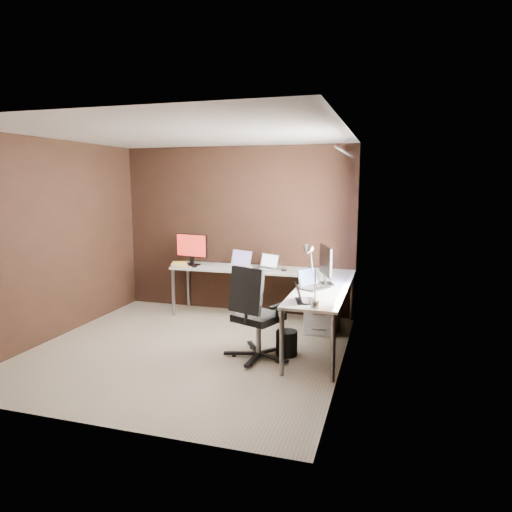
{
  "coord_description": "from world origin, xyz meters",
  "views": [
    {
      "loc": [
        2.26,
        -4.74,
        1.96
      ],
      "look_at": [
        0.56,
        0.95,
        1.0
      ],
      "focal_mm": 32.0,
      "sensor_mm": 36.0,
      "label": 1
    }
  ],
  "objects_px": {
    "desk_lamp": "(310,267)",
    "wastebasket": "(287,343)",
    "drawer_pedestal": "(323,309)",
    "book_stack": "(179,264)",
    "laptop_black_big": "(312,284)",
    "office_chair": "(256,331)",
    "laptop_white": "(239,264)",
    "monitor_right": "(326,263)",
    "laptop_black_small": "(303,298)",
    "laptop_silver": "(267,266)",
    "monitor_left": "(192,248)"
  },
  "relations": [
    {
      "from": "drawer_pedestal",
      "to": "laptop_black_big",
      "type": "bearing_deg",
      "value": -93.84
    },
    {
      "from": "drawer_pedestal",
      "to": "monitor_right",
      "type": "xyz_separation_m",
      "value": [
        0.08,
        -0.41,
        0.7
      ]
    },
    {
      "from": "drawer_pedestal",
      "to": "wastebasket",
      "type": "relative_size",
      "value": 2.1
    },
    {
      "from": "office_chair",
      "to": "wastebasket",
      "type": "relative_size",
      "value": 3.73
    },
    {
      "from": "monitor_right",
      "to": "office_chair",
      "type": "relative_size",
      "value": 0.52
    },
    {
      "from": "drawer_pedestal",
      "to": "monitor_left",
      "type": "relative_size",
      "value": 1.11
    },
    {
      "from": "laptop_black_big",
      "to": "laptop_black_small",
      "type": "distance_m",
      "value": 0.65
    },
    {
      "from": "laptop_white",
      "to": "laptop_black_small",
      "type": "relative_size",
      "value": 1.3
    },
    {
      "from": "monitor_left",
      "to": "laptop_black_big",
      "type": "bearing_deg",
      "value": -15.11
    },
    {
      "from": "book_stack",
      "to": "office_chair",
      "type": "distance_m",
      "value": 2.12
    },
    {
      "from": "drawer_pedestal",
      "to": "book_stack",
      "type": "xyz_separation_m",
      "value": [
        -2.16,
        0.15,
        0.46
      ]
    },
    {
      "from": "laptop_black_big",
      "to": "office_chair",
      "type": "relative_size",
      "value": 0.4
    },
    {
      "from": "laptop_black_big",
      "to": "book_stack",
      "type": "distance_m",
      "value": 2.26
    },
    {
      "from": "monitor_left",
      "to": "office_chair",
      "type": "xyz_separation_m",
      "value": [
        1.47,
        -1.52,
        -0.68
      ]
    },
    {
      "from": "laptop_black_small",
      "to": "laptop_white",
      "type": "bearing_deg",
      "value": 18.79
    },
    {
      "from": "office_chair",
      "to": "laptop_black_small",
      "type": "bearing_deg",
      "value": 8.01
    },
    {
      "from": "laptop_white",
      "to": "book_stack",
      "type": "xyz_separation_m",
      "value": [
        -0.85,
        -0.23,
        -0.02
      ]
    },
    {
      "from": "laptop_silver",
      "to": "laptop_black_small",
      "type": "relative_size",
      "value": 1.2
    },
    {
      "from": "laptop_white",
      "to": "laptop_black_small",
      "type": "height_order",
      "value": "laptop_white"
    },
    {
      "from": "laptop_white",
      "to": "wastebasket",
      "type": "xyz_separation_m",
      "value": [
        1.04,
        -1.38,
        -0.64
      ]
    },
    {
      "from": "monitor_right",
      "to": "office_chair",
      "type": "distance_m",
      "value": 1.22
    },
    {
      "from": "monitor_right",
      "to": "wastebasket",
      "type": "relative_size",
      "value": 1.93
    },
    {
      "from": "laptop_white",
      "to": "book_stack",
      "type": "height_order",
      "value": "laptop_white"
    },
    {
      "from": "desk_lamp",
      "to": "wastebasket",
      "type": "xyz_separation_m",
      "value": [
        -0.33,
        0.44,
        -0.98
      ]
    },
    {
      "from": "drawer_pedestal",
      "to": "monitor_left",
      "type": "distance_m",
      "value": 2.18
    },
    {
      "from": "desk_lamp",
      "to": "monitor_right",
      "type": "bearing_deg",
      "value": 88.3
    },
    {
      "from": "laptop_black_small",
      "to": "wastebasket",
      "type": "relative_size",
      "value": 1.15
    },
    {
      "from": "monitor_left",
      "to": "laptop_white",
      "type": "xyz_separation_m",
      "value": [
        0.74,
        0.04,
        -0.21
      ]
    },
    {
      "from": "laptop_silver",
      "to": "book_stack",
      "type": "relative_size",
      "value": 1.51
    },
    {
      "from": "book_stack",
      "to": "desk_lamp",
      "type": "xyz_separation_m",
      "value": [
        2.22,
        -1.59,
        0.36
      ]
    },
    {
      "from": "laptop_white",
      "to": "laptop_silver",
      "type": "height_order",
      "value": "laptop_white"
    },
    {
      "from": "monitor_right",
      "to": "laptop_black_small",
      "type": "height_order",
      "value": "monitor_right"
    },
    {
      "from": "monitor_left",
      "to": "desk_lamp",
      "type": "relative_size",
      "value": 0.86
    },
    {
      "from": "office_chair",
      "to": "book_stack",
      "type": "bearing_deg",
      "value": 161.28
    },
    {
      "from": "laptop_white",
      "to": "drawer_pedestal",
      "type": "bearing_deg",
      "value": 4.45
    },
    {
      "from": "laptop_silver",
      "to": "wastebasket",
      "type": "xyz_separation_m",
      "value": [
        0.59,
        -1.33,
        -0.64
      ]
    },
    {
      "from": "laptop_black_big",
      "to": "wastebasket",
      "type": "xyz_separation_m",
      "value": [
        -0.22,
        -0.34,
        -0.64
      ]
    },
    {
      "from": "laptop_black_big",
      "to": "laptop_black_small",
      "type": "xyz_separation_m",
      "value": [
        0.02,
        -0.65,
        -0.01
      ]
    },
    {
      "from": "monitor_right",
      "to": "desk_lamp",
      "type": "height_order",
      "value": "desk_lamp"
    },
    {
      "from": "drawer_pedestal",
      "to": "laptop_white",
      "type": "bearing_deg",
      "value": 163.62
    },
    {
      "from": "monitor_right",
      "to": "laptop_black_big",
      "type": "height_order",
      "value": "monitor_right"
    },
    {
      "from": "laptop_white",
      "to": "laptop_black_big",
      "type": "xyz_separation_m",
      "value": [
        1.26,
        -1.04,
        -0.0
      ]
    },
    {
      "from": "book_stack",
      "to": "wastebasket",
      "type": "relative_size",
      "value": 0.91
    },
    {
      "from": "monitor_right",
      "to": "laptop_white",
      "type": "distance_m",
      "value": 1.61
    },
    {
      "from": "wastebasket",
      "to": "laptop_black_small",
      "type": "bearing_deg",
      "value": -52.81
    },
    {
      "from": "laptop_black_big",
      "to": "desk_lamp",
      "type": "distance_m",
      "value": 0.86
    },
    {
      "from": "monitor_right",
      "to": "wastebasket",
      "type": "xyz_separation_m",
      "value": [
        -0.35,
        -0.58,
        -0.86
      ]
    },
    {
      "from": "monitor_left",
      "to": "laptop_silver",
      "type": "distance_m",
      "value": 1.2
    },
    {
      "from": "monitor_left",
      "to": "monitor_right",
      "type": "height_order",
      "value": "monitor_right"
    },
    {
      "from": "wastebasket",
      "to": "desk_lamp",
      "type": "bearing_deg",
      "value": -53.33
    }
  ]
}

